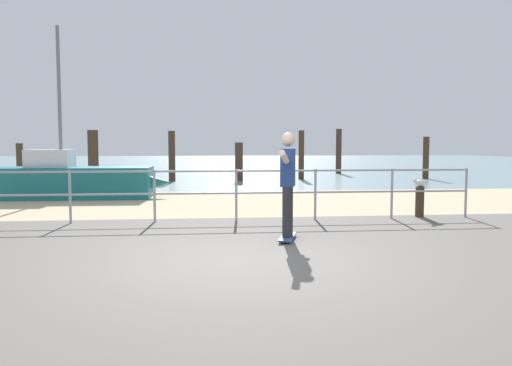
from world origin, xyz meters
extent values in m
cube|color=#605B56|center=(0.00, -1.00, 0.00)|extent=(24.00, 10.00, 0.04)
cube|color=tan|center=(0.00, 7.00, 0.00)|extent=(24.00, 6.00, 0.04)
cube|color=#75939E|center=(0.00, 35.00, 0.00)|extent=(72.00, 50.00, 0.04)
cylinder|color=#9EA0A5|center=(-3.00, 3.60, 0.53)|extent=(0.05, 0.05, 1.05)
cylinder|color=#9EA0A5|center=(-1.39, 3.60, 0.53)|extent=(0.05, 0.05, 1.05)
cylinder|color=#9EA0A5|center=(0.22, 3.60, 0.53)|extent=(0.05, 0.05, 1.05)
cylinder|color=#9EA0A5|center=(1.83, 3.60, 0.53)|extent=(0.05, 0.05, 1.05)
cylinder|color=#9EA0A5|center=(3.44, 3.60, 0.53)|extent=(0.05, 0.05, 1.05)
cylinder|color=#9EA0A5|center=(5.05, 3.60, 0.53)|extent=(0.05, 0.05, 1.05)
cylinder|color=#9EA0A5|center=(-1.39, 3.60, 1.02)|extent=(12.89, 0.04, 0.04)
cylinder|color=#9EA0A5|center=(-1.39, 3.60, 0.58)|extent=(12.89, 0.04, 0.04)
cube|color=#19666B|center=(-4.13, 8.34, 0.45)|extent=(4.42, 1.48, 0.90)
cone|color=#19666B|center=(-1.93, 8.30, 0.45)|extent=(1.11, 0.78, 0.77)
cylinder|color=slate|center=(-4.43, 8.34, 2.87)|extent=(0.10, 0.10, 3.93)
cube|color=silver|center=(-4.73, 8.35, 1.15)|extent=(1.22, 0.92, 0.50)
cube|color=#334C8C|center=(0.91, 1.47, 0.07)|extent=(0.42, 0.82, 0.02)
cylinder|color=#3FBF59|center=(0.90, 1.18, 0.03)|extent=(0.05, 0.07, 0.06)
cylinder|color=#3FBF59|center=(0.75, 1.22, 0.03)|extent=(0.05, 0.07, 0.06)
cylinder|color=#3FBF59|center=(1.06, 1.71, 0.03)|extent=(0.05, 0.07, 0.06)
cylinder|color=#3FBF59|center=(0.91, 1.76, 0.03)|extent=(0.05, 0.07, 0.06)
cylinder|color=#26262B|center=(0.87, 1.35, 0.48)|extent=(0.14, 0.14, 0.80)
cylinder|color=#26262B|center=(0.94, 1.58, 0.48)|extent=(0.14, 0.14, 0.80)
cube|color=navy|center=(0.91, 1.47, 1.18)|extent=(0.29, 0.40, 0.60)
sphere|color=beige|center=(0.91, 1.47, 1.62)|extent=(0.22, 0.22, 0.22)
cylinder|color=beige|center=(0.78, 1.04, 1.36)|extent=(0.25, 0.56, 0.23)
cylinder|color=beige|center=(1.03, 1.89, 1.36)|extent=(0.25, 0.56, 0.23)
cylinder|color=#422D1E|center=(4.11, 3.74, 0.33)|extent=(0.18, 0.18, 0.66)
ellipsoid|color=white|center=(4.11, 3.74, 0.73)|extent=(0.35, 0.29, 0.14)
sphere|color=white|center=(3.95, 3.64, 0.79)|extent=(0.09, 0.09, 0.09)
cone|color=gold|center=(3.91, 3.62, 0.79)|extent=(0.06, 0.05, 0.02)
cube|color=slate|center=(4.25, 3.83, 0.74)|extent=(0.14, 0.13, 0.02)
cylinder|color=#422D1E|center=(-7.26, 13.28, 0.79)|extent=(0.25, 0.25, 1.58)
cylinder|color=#422D1E|center=(-4.49, 12.83, 1.03)|extent=(0.38, 0.38, 2.07)
cylinder|color=#422D1E|center=(-1.72, 14.63, 1.05)|extent=(0.28, 0.28, 2.09)
cylinder|color=#422D1E|center=(1.05, 14.67, 0.81)|extent=(0.33, 0.33, 1.62)
cylinder|color=#422D1E|center=(3.83, 15.31, 1.07)|extent=(0.24, 0.24, 2.14)
cylinder|color=#422D1E|center=(6.60, 19.37, 1.17)|extent=(0.29, 0.29, 2.34)
cylinder|color=#422D1E|center=(9.37, 15.03, 0.94)|extent=(0.27, 0.27, 1.88)
camera|label=1|loc=(-0.43, -6.46, 1.56)|focal=35.53mm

